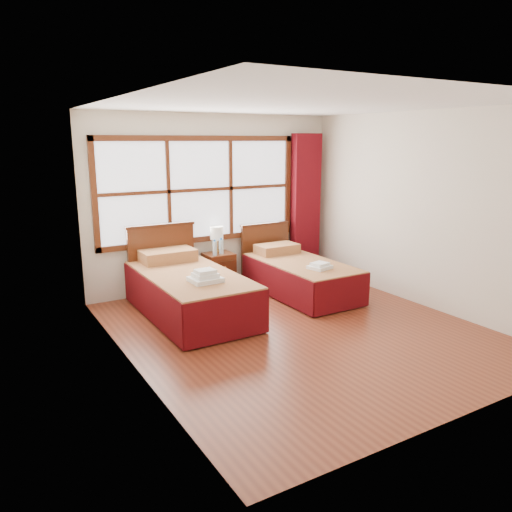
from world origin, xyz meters
TOP-DOWN VIEW (x-y plane):
  - floor at (0.00, 0.00)m, footprint 4.50×4.50m
  - ceiling at (0.00, 0.00)m, footprint 4.50×4.50m
  - wall_back at (0.00, 2.25)m, footprint 4.00×0.00m
  - wall_left at (-2.00, 0.00)m, footprint 0.00×4.50m
  - wall_right at (2.00, 0.00)m, footprint 0.00×4.50m
  - window at (-0.25, 2.21)m, footprint 3.16×0.06m
  - curtain at (1.60, 2.11)m, footprint 0.50×0.16m
  - bed_left at (-0.92, 1.20)m, footprint 1.08×2.10m
  - bed_right at (0.84, 1.20)m, footprint 0.96×1.98m
  - nightstand at (-0.07, 1.99)m, footprint 0.42×0.42m
  - towels_left at (-0.90, 0.68)m, footprint 0.37×0.32m
  - towels_right at (0.83, 0.69)m, footprint 0.34×0.31m
  - lamp at (-0.04, 2.13)m, footprint 0.20×0.20m
  - bottle_near at (-0.18, 1.90)m, footprint 0.06×0.06m
  - bottle_far at (-0.05, 1.95)m, footprint 0.06×0.06m

SIDE VIEW (x-z plane):
  - floor at x=0.00m, z-range 0.00..0.00m
  - nightstand at x=-0.07m, z-range 0.00..0.56m
  - bed_right at x=0.84m, z-range -0.18..0.74m
  - bed_left at x=-0.92m, z-range -0.21..0.85m
  - towels_right at x=0.83m, z-range 0.49..0.57m
  - towels_left at x=-0.90m, z-range 0.55..0.70m
  - bottle_near at x=-0.18m, z-range 0.55..0.79m
  - bottle_far at x=-0.05m, z-range 0.55..0.79m
  - lamp at x=-0.04m, z-range 0.64..1.02m
  - curtain at x=1.60m, z-range 0.02..2.32m
  - wall_back at x=0.00m, z-range -0.70..3.30m
  - wall_left at x=-2.00m, z-range -0.95..3.55m
  - wall_right at x=2.00m, z-range -0.95..3.55m
  - window at x=-0.25m, z-range 0.72..2.28m
  - ceiling at x=0.00m, z-range 2.60..2.60m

